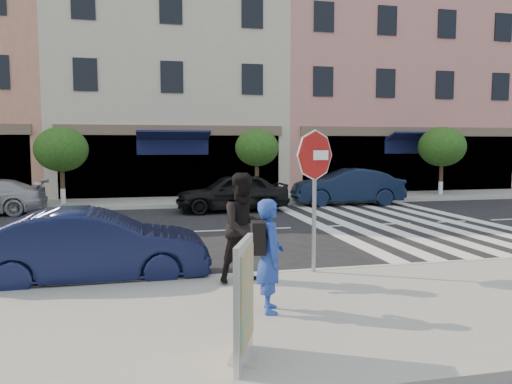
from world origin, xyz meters
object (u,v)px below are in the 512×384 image
stop_sign (315,170)px  car_near_mid (94,246)px  car_far_mid (232,192)px  poster_board (244,303)px  car_far_right (347,187)px  walker (245,228)px  photographer (270,256)px

stop_sign → car_near_mid: 4.29m
stop_sign → car_near_mid: bearing=164.5°
car_near_mid → car_far_mid: car_far_mid is taller
car_near_mid → poster_board: bearing=-156.2°
car_far_mid → car_near_mid: bearing=-27.1°
poster_board → car_far_right: (7.28, 14.26, -0.06)m
poster_board → stop_sign: bearing=81.3°
poster_board → car_near_mid: poster_board is taller
stop_sign → car_far_mid: (0.17, 9.73, -1.35)m
walker → stop_sign: bearing=-3.4°
photographer → car_far_right: size_ratio=0.36×
stop_sign → poster_board: stop_sign is taller
stop_sign → car_far_mid: size_ratio=0.63×
stop_sign → poster_board: bearing=-125.9°
walker → car_near_mid: walker is taller
photographer → car_far_mid: size_ratio=0.38×
stop_sign → photographer: stop_sign is taller
stop_sign → car_near_mid: stop_sign is taller
walker → car_far_right: walker is taller
photographer → car_far_right: photographer is taller
car_near_mid → car_far_mid: (4.17, 9.03, 0.04)m
car_far_mid → car_far_right: bearing=99.2°
car_far_mid → stop_sign: bearing=-3.3°
car_far_mid → photographer: bearing=-9.7°
photographer → walker: size_ratio=0.85×
stop_sign → photographer: 2.61m
poster_board → car_far_right: poster_board is taller
car_far_right → poster_board: bearing=-20.7°
walker → car_far_right: bearing=42.3°
walker → car_far_right: (6.64, 11.10, -0.35)m
walker → car_far_mid: (1.56, 10.06, -0.38)m
walker → car_far_mid: bearing=64.3°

